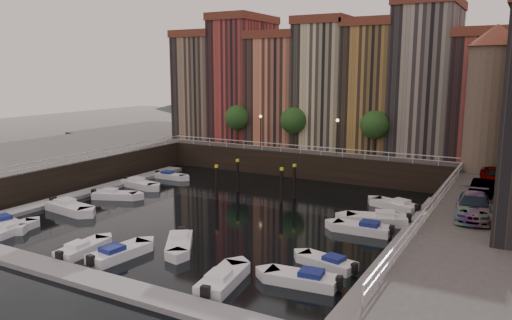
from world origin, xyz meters
The scene contains 32 objects.
ground centered at (0.00, 0.00, 0.00)m, with size 200.00×200.00×0.00m, color black.
quay_far centered at (0.00, 26.00, 1.50)m, with size 80.00×20.00×3.00m, color black.
quay_left centered at (-28.00, -2.00, 1.50)m, with size 20.00×36.00×3.00m, color black.
dock_left centered at (-16.20, -1.00, 0.17)m, with size 2.00×28.00×0.35m, color gray.
dock_right centered at (16.20, -1.00, 0.17)m, with size 2.00×28.00×0.35m, color gray.
dock_near centered at (0.00, -17.00, 0.17)m, with size 30.00×2.00×0.35m, color gray.
mountains centered at (1.72, 110.00, 7.92)m, with size 145.00×100.00×18.00m.
far_terrace centered at (3.31, 23.50, 10.95)m, with size 48.70×10.30×17.50m.
corner_tower centered at (20.00, 14.50, 10.19)m, with size 5.20×5.20×13.80m.
promenade_trees centered at (-1.33, 18.20, 6.58)m, with size 21.20×3.20×5.20m.
street_lamps centered at (-1.00, 17.20, 5.90)m, with size 10.36×0.36×4.18m.
railings centered at (0.00, 4.88, 3.79)m, with size 36.08×34.04×0.52m.
gangway centered at (17.10, 10.00, 1.92)m, with size 2.78×8.32×3.73m.
mooring_pilings centered at (-0.05, 5.58, 1.65)m, with size 6.89×4.47×3.78m.
boat_left_0 centered at (-13.29, -12.82, 0.35)m, with size 4.67×2.46×1.05m.
boat_left_1 centered at (-12.52, -7.08, 0.41)m, with size 5.38×2.52×1.21m.
boat_left_2 centered at (-12.42, -1.57, 0.36)m, with size 4.66×3.15×1.06m.
boat_left_3 centered at (-13.52, 3.32, 0.38)m, with size 4.97×2.52×1.11m.
boat_left_4 centered at (-13.44, 8.52, 0.32)m, with size 4.09×1.57×0.94m.
boat_right_0 centered at (12.33, -11.02, 0.36)m, with size 4.71×2.13×1.06m.
boat_right_1 centered at (12.65, -7.78, 0.32)m, with size 4.25×2.29×0.95m.
boat_right_2 centered at (12.56, 0.13, 0.36)m, with size 4.74×1.88×1.08m.
boat_right_3 centered at (12.92, 3.00, 0.41)m, with size 5.37×3.31×1.20m.
boat_right_4 centered at (13.15, 8.26, 0.37)m, with size 4.81×3.14×1.08m.
boat_near_0 centered at (-11.61, -13.30, 0.32)m, with size 2.00×4.19×0.94m.
boat_near_1 centered at (-3.34, -13.80, 0.34)m, with size 1.84×4.40×1.00m.
boat_near_2 centered at (-0.44, -13.26, 0.37)m, with size 2.25×4.85×1.09m.
boat_near_3 centered at (8.14, -13.50, 0.37)m, with size 2.41×4.93×1.11m.
car_a centered at (21.06, 8.91, 3.75)m, with size 1.77×4.39×1.50m, color gray.
car_b centered at (20.61, 3.25, 3.70)m, with size 1.49×4.26×1.40m, color gray.
car_c centered at (20.57, -2.36, 3.79)m, with size 2.21×5.43×1.58m, color gray.
boat_extra_191 centered at (2.00, -9.68, 0.36)m, with size 3.86×4.62×1.08m.
Camera 1 is at (23.48, -36.91, 12.68)m, focal length 35.00 mm.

